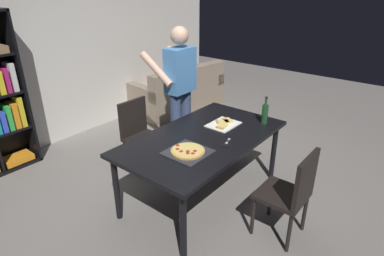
# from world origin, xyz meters

# --- Properties ---
(ground_plane) EXTENTS (12.00, 12.00, 0.00)m
(ground_plane) POSITION_xyz_m (0.00, 0.00, 0.00)
(ground_plane) COLOR gray
(back_wall) EXTENTS (6.40, 0.10, 2.80)m
(back_wall) POSITION_xyz_m (0.00, 2.60, 1.40)
(back_wall) COLOR silver
(back_wall) RESTS_ON ground_plane
(dining_table) EXTENTS (1.83, 1.03, 0.75)m
(dining_table) POSITION_xyz_m (0.00, 0.00, 0.69)
(dining_table) COLOR black
(dining_table) RESTS_ON ground_plane
(chair_near_camera) EXTENTS (0.42, 0.42, 0.90)m
(chair_near_camera) POSITION_xyz_m (-0.00, -1.00, 0.51)
(chair_near_camera) COLOR black
(chair_near_camera) RESTS_ON ground_plane
(chair_far_side) EXTENTS (0.42, 0.42, 0.90)m
(chair_far_side) POSITION_xyz_m (0.00, 1.00, 0.51)
(chair_far_side) COLOR black
(chair_far_side) RESTS_ON ground_plane
(couch) EXTENTS (1.78, 1.03, 0.85)m
(couch) POSITION_xyz_m (1.89, 1.99, 0.30)
(couch) COLOR gray
(couch) RESTS_ON ground_plane
(person_serving_pizza) EXTENTS (0.55, 0.54, 1.75)m
(person_serving_pizza) POSITION_xyz_m (0.52, 0.78, 1.00)
(person_serving_pizza) COLOR #38476B
(person_serving_pizza) RESTS_ON ground_plane
(pepperoni_pizza_on_tray) EXTENTS (0.38, 0.38, 0.04)m
(pepperoni_pizza_on_tray) POSITION_xyz_m (-0.38, -0.10, 0.77)
(pepperoni_pizza_on_tray) COLOR #2D2D33
(pepperoni_pizza_on_tray) RESTS_ON dining_table
(pizza_slices_on_towel) EXTENTS (0.36, 0.28, 0.03)m
(pizza_slices_on_towel) POSITION_xyz_m (0.38, 0.00, 0.76)
(pizza_slices_on_towel) COLOR white
(pizza_slices_on_towel) RESTS_ON dining_table
(wine_bottle) EXTENTS (0.07, 0.07, 0.32)m
(wine_bottle) POSITION_xyz_m (0.71, -0.33, 0.87)
(wine_bottle) COLOR #194723
(wine_bottle) RESTS_ON dining_table
(kitchen_scissors) EXTENTS (0.20, 0.11, 0.01)m
(kitchen_scissors) POSITION_xyz_m (-0.01, -0.29, 0.76)
(kitchen_scissors) COLOR silver
(kitchen_scissors) RESTS_ON dining_table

